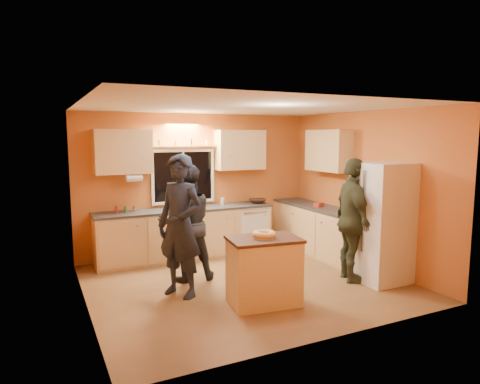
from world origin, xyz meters
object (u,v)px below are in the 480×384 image
person_left (180,226)px  person_center (186,223)px  island (264,270)px  person_right (353,220)px  refrigerator (382,223)px

person_left → person_center: (0.29, 0.59, -0.10)m
island → person_right: (1.64, 0.22, 0.48)m
person_center → refrigerator: bearing=159.9°
person_right → refrigerator: bearing=-97.4°
person_left → person_center: person_left is taller
refrigerator → person_right: bearing=152.9°
person_left → person_center: bearing=120.8°
person_center → person_right: person_right is taller
refrigerator → person_center: size_ratio=1.02×
island → person_center: person_center is taller
refrigerator → person_right: size_ratio=0.96×
refrigerator → person_right: 0.44m
refrigerator → island: 2.08m
island → person_right: size_ratio=0.53×
person_left → person_right: person_left is taller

